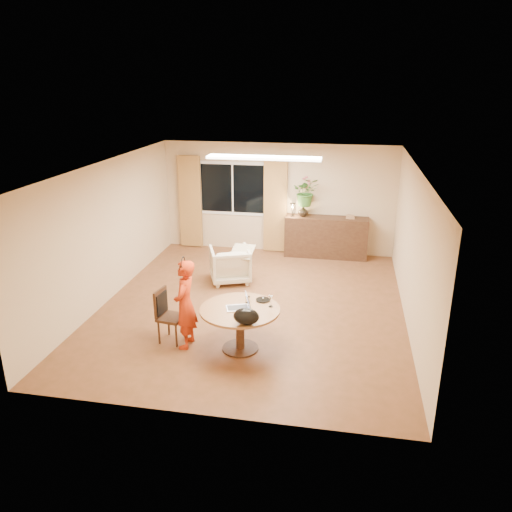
{
  "coord_description": "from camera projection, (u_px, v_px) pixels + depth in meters",
  "views": [
    {
      "loc": [
        1.6,
        -8.28,
        4.01
      ],
      "look_at": [
        0.11,
        -0.2,
        1.06
      ],
      "focal_mm": 35.0,
      "sensor_mm": 36.0,
      "label": 1
    }
  ],
  "objects": [
    {
      "name": "sideboard",
      "position": [
        326.0,
        237.0,
        11.71
      ],
      "size": [
        1.92,
        0.47,
        0.96
      ],
      "primitive_type": "cube",
      "color": "black",
      "rests_on": "floor"
    },
    {
      "name": "tumbler",
      "position": [
        248.0,
        299.0,
        7.77
      ],
      "size": [
        0.08,
        0.08,
        0.1
      ],
      "primitive_type": null,
      "rotation": [
        0.0,
        0.0,
        -0.2
      ],
      "color": "white",
      "rests_on": "dining_table"
    },
    {
      "name": "wall_left",
      "position": [
        108.0,
        231.0,
        9.33
      ],
      "size": [
        0.0,
        6.5,
        6.5
      ],
      "primitive_type": "plane",
      "rotation": [
        1.57,
        0.0,
        1.57
      ],
      "color": "#CEAD86",
      "rests_on": "floor"
    },
    {
      "name": "window",
      "position": [
        233.0,
        189.0,
        11.97
      ],
      "size": [
        1.7,
        0.03,
        1.3
      ],
      "color": "white",
      "rests_on": "wall_back"
    },
    {
      "name": "desk_lamp",
      "position": [
        292.0,
        209.0,
        11.59
      ],
      "size": [
        0.16,
        0.16,
        0.32
      ],
      "primitive_type": null,
      "rotation": [
        0.0,
        0.0,
        -0.22
      ],
      "color": "black",
      "rests_on": "sideboard"
    },
    {
      "name": "armchair",
      "position": [
        230.0,
        264.0,
        10.31
      ],
      "size": [
        1.02,
        1.03,
        0.73
      ],
      "primitive_type": "imported",
      "rotation": [
        0.0,
        0.0,
        3.51
      ],
      "color": "#BCB495",
      "rests_on": "floor"
    },
    {
      "name": "wall_back",
      "position": [
        278.0,
        198.0,
        11.86
      ],
      "size": [
        5.5,
        0.0,
        5.5
      ],
      "primitive_type": "plane",
      "rotation": [
        1.57,
        0.0,
        0.0
      ],
      "color": "#CEAD86",
      "rests_on": "floor"
    },
    {
      "name": "floor",
      "position": [
        252.0,
        306.0,
        9.29
      ],
      "size": [
        6.5,
        6.5,
        0.0
      ],
      "primitive_type": "plane",
      "color": "brown",
      "rests_on": "ground"
    },
    {
      "name": "curtain_right",
      "position": [
        275.0,
        206.0,
        11.84
      ],
      "size": [
        0.55,
        0.08,
        2.25
      ],
      "primitive_type": "cube",
      "color": "olive",
      "rests_on": "wall_back"
    },
    {
      "name": "ceiling_panel",
      "position": [
        264.0,
        158.0,
        9.54
      ],
      "size": [
        2.2,
        0.35,
        0.05
      ],
      "primitive_type": "cube",
      "color": "white",
      "rests_on": "ceiling"
    },
    {
      "name": "throw",
      "position": [
        242.0,
        248.0,
        10.12
      ],
      "size": [
        0.48,
        0.57,
        0.03
      ],
      "primitive_type": null,
      "rotation": [
        0.0,
        0.0,
        -0.05
      ],
      "color": "beige",
      "rests_on": "armchair"
    },
    {
      "name": "pot_lid",
      "position": [
        263.0,
        299.0,
        7.85
      ],
      "size": [
        0.28,
        0.28,
        0.04
      ],
      "primitive_type": null,
      "rotation": [
        0.0,
        0.0,
        -0.26
      ],
      "color": "white",
      "rests_on": "dining_table"
    },
    {
      "name": "ceiling",
      "position": [
        252.0,
        166.0,
        8.42
      ],
      "size": [
        6.5,
        6.5,
        0.0
      ],
      "primitive_type": "plane",
      "rotation": [
        3.14,
        0.0,
        0.0
      ],
      "color": "white",
      "rests_on": "wall_back"
    },
    {
      "name": "dining_chair",
      "position": [
        171.0,
        316.0,
        7.92
      ],
      "size": [
        0.48,
        0.45,
        0.88
      ],
      "primitive_type": null,
      "rotation": [
        0.0,
        0.0,
        -0.16
      ],
      "color": "black",
      "rests_on": "floor"
    },
    {
      "name": "laptop",
      "position": [
        238.0,
        301.0,
        7.54
      ],
      "size": [
        0.42,
        0.35,
        0.24
      ],
      "primitive_type": null,
      "rotation": [
        0.0,
        0.0,
        0.34
      ],
      "color": "#B7B7BC",
      "rests_on": "dining_table"
    },
    {
      "name": "book_stack",
      "position": [
        350.0,
        217.0,
        11.45
      ],
      "size": [
        0.21,
        0.17,
        0.08
      ],
      "primitive_type": null,
      "rotation": [
        0.0,
        0.0,
        -0.12
      ],
      "color": "brown",
      "rests_on": "sideboard"
    },
    {
      "name": "vase",
      "position": [
        303.0,
        211.0,
        11.61
      ],
      "size": [
        0.28,
        0.28,
        0.25
      ],
      "primitive_type": "imported",
      "rotation": [
        0.0,
        0.0,
        -0.2
      ],
      "color": "black",
      "rests_on": "sideboard"
    },
    {
      "name": "bouquet",
      "position": [
        306.0,
        192.0,
        11.44
      ],
      "size": [
        0.67,
        0.6,
        0.66
      ],
      "primitive_type": "imported",
      "rotation": [
        0.0,
        0.0,
        0.16
      ],
      "color": "#315F23",
      "rests_on": "vase"
    },
    {
      "name": "child",
      "position": [
        185.0,
        304.0,
        7.69
      ],
      "size": [
        0.52,
        0.34,
        1.43
      ],
      "primitive_type": "imported",
      "rotation": [
        0.0,
        0.0,
        -1.57
      ],
      "color": "red",
      "rests_on": "floor"
    },
    {
      "name": "wine_glass",
      "position": [
        271.0,
        301.0,
        7.61
      ],
      "size": [
        0.08,
        0.08,
        0.19
      ],
      "primitive_type": null,
      "rotation": [
        0.0,
        0.0,
        -0.19
      ],
      "color": "white",
      "rests_on": "dining_table"
    },
    {
      "name": "curtain_left",
      "position": [
        190.0,
        202.0,
        12.2
      ],
      "size": [
        0.55,
        0.08,
        2.25
      ],
      "primitive_type": "cube",
      "color": "olive",
      "rests_on": "wall_back"
    },
    {
      "name": "handbag",
      "position": [
        246.0,
        317.0,
        7.05
      ],
      "size": [
        0.41,
        0.28,
        0.25
      ],
      "primitive_type": null,
      "rotation": [
        0.0,
        0.0,
        -0.18
      ],
      "color": "black",
      "rests_on": "dining_table"
    },
    {
      "name": "dining_table",
      "position": [
        240.0,
        317.0,
        7.63
      ],
      "size": [
        1.23,
        1.23,
        0.7
      ],
      "color": "brown",
      "rests_on": "floor"
    },
    {
      "name": "wall_right",
      "position": [
        413.0,
        249.0,
        8.38
      ],
      "size": [
        0.0,
        6.5,
        6.5
      ],
      "primitive_type": "plane",
      "rotation": [
        1.57,
        0.0,
        -1.57
      ],
      "color": "#CEAD86",
      "rests_on": "floor"
    }
  ]
}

